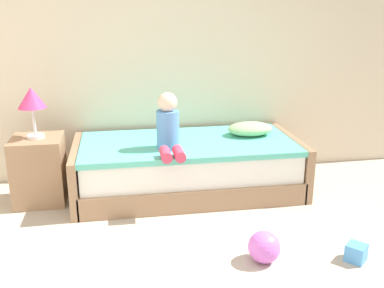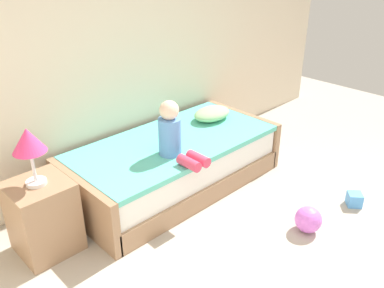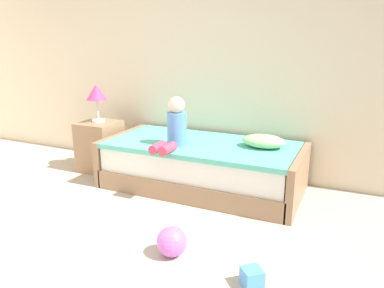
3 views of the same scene
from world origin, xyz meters
name	(u,v)px [view 1 (image 1 of 3)]	position (x,y,z in m)	size (l,w,h in m)	color
wall_rear	(128,33)	(0.00, 2.60, 1.45)	(7.20, 0.10, 2.90)	beige
bed	(188,167)	(0.49, 2.00, 0.25)	(2.11, 1.00, 0.50)	#997556
nightstand	(39,170)	(-0.86, 2.00, 0.30)	(0.44, 0.44, 0.60)	#997556
table_lamp	(32,100)	(-0.86, 2.00, 0.94)	(0.24, 0.24, 0.45)	silver
child_figure	(168,127)	(0.29, 1.77, 0.70)	(0.20, 0.51, 0.50)	#598CD1
pillow	(250,129)	(1.12, 2.10, 0.56)	(0.44, 0.30, 0.13)	#99CC8C
toy_ball	(264,247)	(0.82, 0.68, 0.11)	(0.23, 0.23, 0.23)	#CC66D8
toy_block	(356,253)	(1.45, 0.58, 0.06)	(0.13, 0.13, 0.13)	#4C99E5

